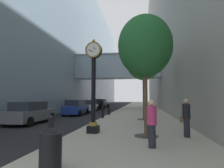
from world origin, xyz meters
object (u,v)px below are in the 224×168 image
bollard_second (51,130)px  street_clock (93,81)px  bollard_sixth (109,109)px  pedestrian_walking (186,117)px  street_tree_near (145,46)px  car_black_far (101,104)px  bollard_fifth (103,111)px  car_blue_trailing (76,108)px  bollard_fourth (94,115)px  car_white_near (89,106)px  street_tree_mid_near (143,60)px  trash_bin (51,149)px  pedestrian_by_clock (152,122)px  car_grey_mid (30,113)px

bollard_second → street_clock: bearing=71.7°
bollard_sixth → pedestrian_walking: pedestrian_walking is taller
street_tree_near → car_black_far: street_tree_near is taller
bollard_sixth → car_black_far: 14.20m
bollard_fifth → car_blue_trailing: 5.44m
bollard_fifth → car_blue_trailing: (-3.80, 3.90, 0.09)m
bollard_fourth → car_white_near: 12.79m
street_tree_mid_near → pedestrian_walking: (1.78, -6.64, -3.97)m
bollard_sixth → pedestrian_walking: size_ratio=0.65×
street_tree_mid_near → car_white_near: 12.72m
bollard_fifth → car_black_far: car_black_far is taller
trash_bin → pedestrian_by_clock: bearing=46.2°
bollard_fourth → street_tree_mid_near: size_ratio=0.17×
bollard_fifth → car_blue_trailing: bearing=134.3°
street_tree_mid_near → car_blue_trailing: bearing=149.4°
pedestrian_by_clock → car_blue_trailing: 15.02m
car_black_far → bollard_sixth: bearing=-74.4°
pedestrian_by_clock → street_tree_near: bearing=94.5°
pedestrian_walking → car_grey_mid: bearing=158.4°
bollard_fifth → pedestrian_walking: bearing=-53.2°
street_tree_near → car_grey_mid: bearing=154.0°
bollard_fifth → trash_bin: bearing=-84.3°
street_clock → trash_bin: (0.27, -5.03, -2.08)m
car_grey_mid → pedestrian_by_clock: bearing=-35.6°
street_clock → trash_bin: size_ratio=4.53×
street_tree_mid_near → bollard_sixth: bearing=134.5°
bollard_second → car_blue_trailing: (-3.80, 13.31, 0.09)m
bollard_fourth → pedestrian_by_clock: 7.03m
street_tree_near → car_black_far: 25.28m
street_clock → car_white_near: 16.59m
trash_bin → car_black_far: bearing=99.9°
trash_bin → bollard_second: bearing=116.7°
bollard_second → bollard_sixth: 12.56m
street_tree_mid_near → trash_bin: 12.34m
bollard_fifth → trash_bin: size_ratio=1.05×
bollard_fourth → trash_bin: bollard_fourth is taller
street_tree_near → pedestrian_by_clock: bearing=-85.5°
bollard_fourth → street_tree_mid_near: 6.17m
car_white_near → car_blue_trailing: 5.18m
street_clock → bollard_second: street_clock is taller
car_black_far → car_blue_trailing: 12.92m
bollard_fourth → car_black_far: bearing=100.8°
bollard_second → pedestrian_by_clock: bearing=4.3°
bollard_fourth → car_white_near: car_white_near is taller
pedestrian_by_clock → car_blue_trailing: bearing=119.8°
car_grey_mid → car_black_far: car_black_far is taller
street_tree_near → street_tree_mid_near: bearing=90.0°
street_clock → car_black_far: 24.07m
bollard_fifth → bollard_sixth: 3.14m
bollard_sixth → car_grey_mid: size_ratio=0.25×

